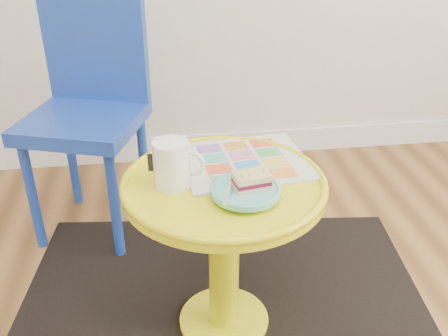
{
  "coord_description": "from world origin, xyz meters",
  "views": [
    {
      "loc": [
        -0.17,
        -0.25,
        1.16
      ],
      "look_at": [
        -0.02,
        0.86,
        0.55
      ],
      "focal_mm": 40.0,
      "sensor_mm": 36.0,
      "label": 1
    }
  ],
  "objects": [
    {
      "name": "plate",
      "position": [
        0.03,
        0.78,
        0.53
      ],
      "size": [
        0.17,
        0.17,
        0.02
      ],
      "color": "#5CC4B7",
      "rests_on": "newspaper"
    },
    {
      "name": "fork",
      "position": [
        -0.01,
        0.78,
        0.53
      ],
      "size": [
        0.06,
        0.14,
        0.0
      ],
      "rotation": [
        0.0,
        0.0,
        -0.29
      ],
      "color": "silver",
      "rests_on": "plate"
    },
    {
      "name": "newspaper",
      "position": [
        0.06,
        0.96,
        0.51
      ],
      "size": [
        0.38,
        0.33,
        0.01
      ],
      "primitive_type": "cube",
      "rotation": [
        0.0,
        0.0,
        0.11
      ],
      "color": "silver",
      "rests_on": "side_table"
    },
    {
      "name": "rug",
      "position": [
        -0.02,
        0.86,
        0.0
      ],
      "size": [
        1.41,
        1.24,
        0.01
      ],
      "primitive_type": "cube",
      "rotation": [
        0.0,
        0.0,
        -0.11
      ],
      "color": "black",
      "rests_on": "ground"
    },
    {
      "name": "side_table",
      "position": [
        -0.02,
        0.86,
        0.36
      ],
      "size": [
        0.53,
        0.53,
        0.51
      ],
      "color": "yellow",
      "rests_on": "ground"
    },
    {
      "name": "mug",
      "position": [
        -0.15,
        0.86,
        0.57
      ],
      "size": [
        0.13,
        0.09,
        0.12
      ],
      "rotation": [
        0.0,
        0.0,
        -0.28
      ],
      "color": "white",
      "rests_on": "side_table"
    },
    {
      "name": "chair",
      "position": [
        -0.42,
        1.51,
        0.51
      ],
      "size": [
        0.49,
        0.49,
        0.88
      ],
      "rotation": [
        0.0,
        0.0,
        -0.33
      ],
      "color": "#1A3CA9",
      "rests_on": "ground"
    },
    {
      "name": "cake_slice",
      "position": [
        0.04,
        0.78,
        0.55
      ],
      "size": [
        0.1,
        0.07,
        0.04
      ],
      "rotation": [
        0.0,
        0.0,
        0.18
      ],
      "color": "#D3BC8C",
      "rests_on": "plate"
    }
  ]
}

